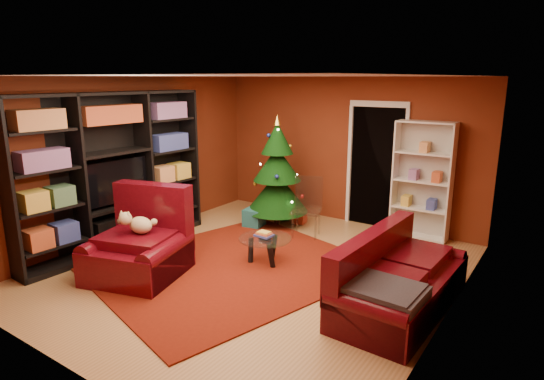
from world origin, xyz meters
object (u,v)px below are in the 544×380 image
Objects in this scene: acrylic_chair at (306,211)px; coffee_table at (265,250)px; gift_box_red at (300,217)px; dog at (141,225)px; rug at (231,267)px; gift_box_green at (283,212)px; media_unit at (113,173)px; christmas_tree at (277,172)px; armchair at (137,243)px; white_bookshelf at (422,181)px; gift_box_teal at (254,218)px; sofa at (402,273)px.

coffee_table is at bearing -106.07° from acrylic_chair.
dog is (-0.55, -3.13, 0.60)m from gift_box_red.
gift_box_green is at bearing 105.10° from rug.
media_unit is 7.76× the size of dog.
christmas_tree is 1.62× the size of armchair.
white_bookshelf reaches higher than dog.
rug is 10.70× the size of gift_box_teal.
christmas_tree is 2.20× the size of acrylic_chair.
sofa is (2.90, -1.80, -0.52)m from christmas_tree.
christmas_tree is 0.91m from gift_box_teal.
rug is at bearing -123.61° from white_bookshelf.
gift_box_teal is at bearing -131.18° from gift_box_red.
christmas_tree is 7.52× the size of gift_box_green.
gift_box_green is at bearing 102.49° from christmas_tree.
gift_box_teal is (-0.25, -0.37, -0.80)m from christmas_tree.
sofa is at bearing -77.81° from white_bookshelf.
christmas_tree is at bearing 105.51° from rug.
gift_box_green is 1.11m from acrylic_chair.
rug is at bearing -63.95° from gift_box_teal.
rug is 1.12× the size of media_unit.
sofa reaches higher than rug.
sofa is 2.06m from coffee_table.
gift_box_red is at bearing 48.82° from gift_box_teal.
gift_box_red is 0.11× the size of sofa.
media_unit reaches higher than dog.
christmas_tree is at bearing -138.94° from gift_box_red.
armchair is at bearing -95.31° from christmas_tree.
christmas_tree is at bearing -163.36° from white_bookshelf.
white_bookshelf is 4.50m from armchair.
gift_box_green is 0.13× the size of sofa.
acrylic_chair reaches higher than sofa.
dog is 0.20× the size of sofa.
white_bookshelf reaches higher than gift_box_green.
armchair is at bearing -90.59° from gift_box_teal.
armchair is (-0.27, -2.92, -0.48)m from christmas_tree.
sofa is at bearing 2.63° from dog.
acrylic_chair is at bearing 51.94° from armchair.
acrylic_chair reaches higher than gift_box_green.
coffee_table is (0.31, 0.40, 0.19)m from rug.
armchair is (-0.20, -3.24, 0.35)m from gift_box_green.
sofa is at bearing -31.77° from christmas_tree.
media_unit is 9.59× the size of gift_box_teal.
christmas_tree is 4.94× the size of dog.
gift_box_red is 0.82m from acrylic_chair.
gift_box_green is 0.13× the size of white_bookshelf.
media_unit is 4.14× the size of coffee_table.
coffee_table is (-2.04, 0.20, -0.24)m from sofa.
acrylic_chair is (0.79, -0.31, -0.51)m from christmas_tree.
armchair is at bearing -131.62° from acrylic_chair.
media_unit is at bearing -120.46° from christmas_tree.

